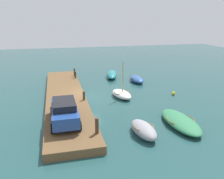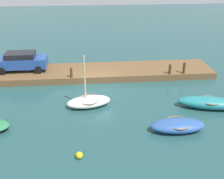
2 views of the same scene
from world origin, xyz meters
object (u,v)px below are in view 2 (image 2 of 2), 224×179
Objects in this scene: rowboat_teal at (209,103)px; rowboat_white at (89,101)px; rowboat_blue at (178,125)px; mooring_post_mid_east at (71,73)px; mooring_post_mid_west at (170,69)px; parked_car at (21,61)px; marker_buoy at (79,155)px; mooring_post_west at (184,68)px.

rowboat_white is at bearing 6.88° from rowboat_teal.
mooring_post_mid_east reaches higher than rowboat_blue.
mooring_post_mid_west is 12.65m from parked_car.
marker_buoy is (-5.11, 11.32, -1.21)m from parked_car.
rowboat_white is 0.84× the size of rowboat_teal.
mooring_post_mid_west is 8.18m from mooring_post_mid_east.
mooring_post_west is 2.58× the size of marker_buoy.
rowboat_teal is 4.59× the size of mooring_post_west.
marker_buoy is at bearing 94.81° from mooring_post_mid_east.
mooring_post_mid_east is 0.19× the size of parked_car.
parked_car is at bearing -8.71° from mooring_post_mid_west.
mooring_post_mid_west reaches higher than rowboat_blue.
rowboat_white reaches higher than rowboat_teal.
marker_buoy is (7.39, 9.40, -0.78)m from mooring_post_mid_west.
marker_buoy is at bearing 47.55° from mooring_post_west.
mooring_post_west is 0.22× the size of parked_car.
rowboat_teal reaches higher than rowboat_blue.
mooring_post_mid_east is at bearing 155.59° from parked_car.
rowboat_teal is (-8.21, 1.01, 0.03)m from rowboat_white.
mooring_post_mid_east is at bearing 0.00° from mooring_post_mid_west.
rowboat_teal is at bearing -153.16° from marker_buoy.
mooring_post_mid_east is (8.18, 0.00, -0.01)m from mooring_post_mid_west.
rowboat_white is 8.22m from parked_car.
parked_car is (12.50, -1.92, 0.43)m from mooring_post_mid_west.
mooring_post_mid_east is at bearing -81.20° from rowboat_white.
mooring_post_west reaches higher than marker_buoy.
rowboat_blue is 14.39m from parked_car.
rowboat_white is at bearing -32.41° from rowboat_blue.
mooring_post_mid_west is (-1.61, -7.44, 0.60)m from rowboat_blue.
marker_buoy is (8.60, 9.40, -0.85)m from mooring_post_west.
mooring_post_mid_east is 9.47m from marker_buoy.
rowboat_teal is 5.48× the size of mooring_post_mid_east.
rowboat_teal is at bearing -139.13° from rowboat_blue.
mooring_post_west is (-2.82, -7.44, 0.66)m from rowboat_blue.
rowboat_blue is (2.99, 2.47, -0.04)m from rowboat_teal.
parked_car is at bearing -39.36° from rowboat_blue.
mooring_post_west is 1.21m from mooring_post_mid_west.
mooring_post_mid_east is at bearing 0.00° from mooring_post_west.
mooring_post_mid_west is (1.38, -4.97, 0.56)m from rowboat_teal.
rowboat_teal is 5.18m from mooring_post_mid_west.
rowboat_teal is at bearing 162.95° from rowboat_white.
rowboat_white is 3.85× the size of mooring_post_west.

